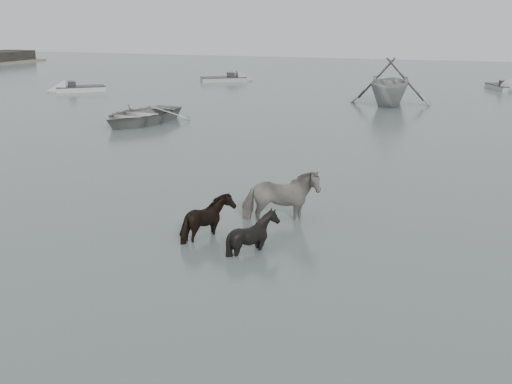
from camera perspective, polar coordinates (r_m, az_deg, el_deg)
ground at (r=16.89m, az=-0.56°, el=-3.22°), size 140.00×140.00×0.00m
pony_pinto at (r=17.26m, az=2.19°, el=0.22°), size 2.28×1.66×1.75m
pony_dark at (r=15.98m, az=-4.25°, el=-1.88°), size 1.24×1.41×1.31m
pony_black at (r=15.11m, az=-0.26°, el=-2.83°), size 1.43×1.33×1.33m
rowboat_lead at (r=33.91m, az=-10.30°, el=6.96°), size 4.51×5.87×1.13m
rowboat_trail at (r=41.20m, az=11.89°, el=9.71°), size 5.39×6.15×3.09m
skiff_outer at (r=49.70m, az=-15.37°, el=9.06°), size 4.75×4.35×0.75m
skiff_mid at (r=52.46m, az=21.18°, el=8.88°), size 3.29×5.02×0.75m
skiff_far at (r=55.36m, az=-2.91°, el=10.17°), size 5.27×4.17×0.75m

